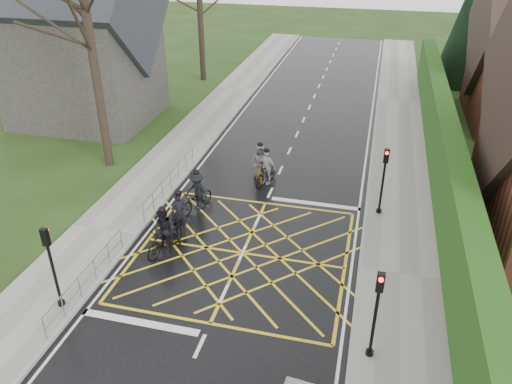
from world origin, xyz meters
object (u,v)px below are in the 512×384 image
at_px(cyclist_rear, 179,220).
at_px(cyclist_back, 164,235).
at_px(cyclist_mid, 197,195).
at_px(cyclist_lead, 260,166).
at_px(cyclist_front, 266,171).

xyz_separation_m(cyclist_rear, cyclist_back, (-0.09, -1.35, 0.11)).
bearing_deg(cyclist_rear, cyclist_mid, 66.79).
relative_size(cyclist_mid, cyclist_lead, 1.02).
height_order(cyclist_rear, cyclist_front, cyclist_rear).
bearing_deg(cyclist_back, cyclist_lead, 89.82).
bearing_deg(cyclist_mid, cyclist_front, 72.29).
distance_m(cyclist_front, cyclist_lead, 0.70).
bearing_deg(cyclist_mid, cyclist_back, -71.73).
bearing_deg(cyclist_lead, cyclist_front, -69.27).
distance_m(cyclist_mid, cyclist_lead, 4.17).
xyz_separation_m(cyclist_back, cyclist_mid, (0.13, 3.40, -0.05)).
distance_m(cyclist_back, cyclist_lead, 7.38).
bearing_deg(cyclist_back, cyclist_mid, 104.45).
height_order(cyclist_back, cyclist_lead, cyclist_back).
distance_m(cyclist_rear, cyclist_mid, 2.05).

